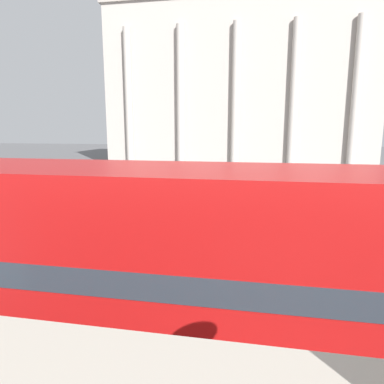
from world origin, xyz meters
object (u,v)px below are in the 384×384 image
plaza_building_left (238,88)px  pedestrian_yellow (222,176)px  double_decker_bus (123,263)px  traffic_light_near (379,208)px  car_white (334,199)px  car_maroon (195,178)px  pedestrian_white (319,209)px

plaza_building_left → pedestrian_yellow: (-0.07, -19.65, -9.19)m
double_decker_bus → traffic_light_near: double_decker_bus is taller
double_decker_bus → car_white: (7.18, 15.73, -1.68)m
car_maroon → pedestrian_white: size_ratio=2.48×
double_decker_bus → car_maroon: double_decker_bus is taller
traffic_light_near → pedestrian_yellow: (-6.72, 16.20, -1.34)m
traffic_light_near → pedestrian_white: (-0.86, 5.48, -1.38)m
traffic_light_near → car_maroon: bearing=118.6°
car_white → pedestrian_white: pedestrian_white is taller
traffic_light_near → pedestrian_white: bearing=98.9°
double_decker_bus → plaza_building_left: bearing=89.0°
car_maroon → pedestrian_white: 13.95m
traffic_light_near → car_white: size_ratio=0.86×
plaza_building_left → pedestrian_yellow: 21.69m
plaza_building_left → traffic_light_near: bearing=-79.5°
plaza_building_left → pedestrian_white: size_ratio=19.92×
car_white → plaza_building_left: bearing=-7.4°
double_decker_bus → traffic_light_near: (6.49, 6.04, -0.02)m
pedestrian_yellow → pedestrian_white: 12.22m
double_decker_bus → traffic_light_near: bearing=41.7°
pedestrian_white → pedestrian_yellow: bearing=119.5°
pedestrian_white → double_decker_bus: bearing=-115.2°
car_maroon → pedestrian_yellow: bearing=149.2°
plaza_building_left → car_maroon: 21.51m
traffic_light_near → pedestrian_white: traffic_light_near is taller
traffic_light_near → car_maroon: traffic_light_near is taller
car_white → pedestrian_yellow: pedestrian_yellow is taller
plaza_building_left → pedestrian_yellow: plaza_building_left is taller
traffic_light_near → pedestrian_yellow: traffic_light_near is taller
car_white → car_maroon: bearing=31.3°
pedestrian_white → car_white: bearing=70.5°
car_white → pedestrian_yellow: bearing=25.6°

